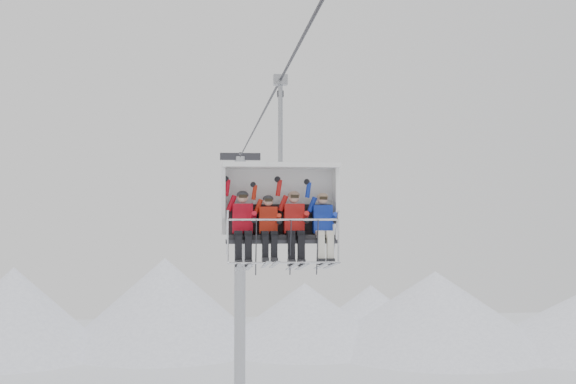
{
  "coord_description": "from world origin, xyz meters",
  "views": [
    {
      "loc": [
        -1.49,
        -13.73,
        10.42
      ],
      "look_at": [
        0.0,
        0.0,
        10.86
      ],
      "focal_mm": 45.0,
      "sensor_mm": 36.0,
      "label": 1
    }
  ],
  "objects": [
    {
      "name": "skier_center_right",
      "position": [
        0.28,
        1.33,
        10.22
      ],
      "size": [
        0.42,
        1.69,
        1.67
      ],
      "color": "red",
      "rests_on": "chairlift_carrier"
    },
    {
      "name": "haul_cable",
      "position": [
        0.0,
        0.0,
        13.3
      ],
      "size": [
        0.06,
        50.0,
        0.06
      ],
      "primitive_type": "cylinder",
      "rotation": [
        1.57,
        0.0,
        0.0
      ],
      "color": "#303035",
      "rests_on": "lift_tower_left"
    },
    {
      "name": "lift_tower_right",
      "position": [
        0.0,
        22.0,
        5.78
      ],
      "size": [
        2.0,
        1.8,
        13.48
      ],
      "color": "#A2A4A9",
      "rests_on": "ground"
    },
    {
      "name": "ridgeline",
      "position": [
        -1.58,
        42.05,
        2.84
      ],
      "size": [
        72.0,
        21.0,
        7.0
      ],
      "color": "white",
      "rests_on": "ground"
    },
    {
      "name": "chairlift_carrier",
      "position": [
        0.0,
        1.63,
        10.69
      ],
      "size": [
        2.47,
        1.17,
        3.98
      ],
      "color": "black",
      "rests_on": "haul_cable"
    },
    {
      "name": "skier_center_left",
      "position": [
        -0.27,
        1.32,
        10.18
      ],
      "size": [
        0.38,
        1.69,
        1.54
      ],
      "color": "red",
      "rests_on": "chairlift_carrier"
    },
    {
      "name": "skier_far_left",
      "position": [
        -0.81,
        1.33,
        10.22
      ],
      "size": [
        0.42,
        1.69,
        1.67
      ],
      "color": "#B70A1B",
      "rests_on": "chairlift_carrier"
    },
    {
      "name": "skier_far_right",
      "position": [
        0.89,
        1.33,
        10.21
      ],
      "size": [
        0.41,
        1.69,
        1.61
      ],
      "color": "#1530AC",
      "rests_on": "chairlift_carrier"
    }
  ]
}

